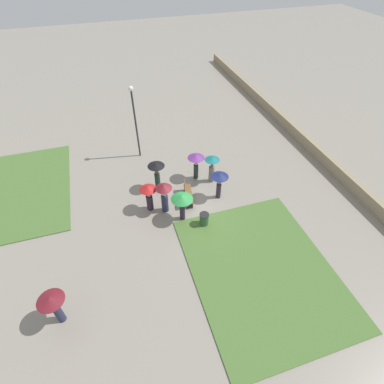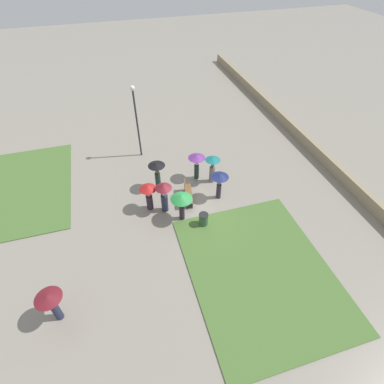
{
  "view_description": "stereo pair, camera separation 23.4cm",
  "coord_description": "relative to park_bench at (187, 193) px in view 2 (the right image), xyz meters",
  "views": [
    {
      "loc": [
        -11.78,
        3.81,
        12.63
      ],
      "look_at": [
        0.6,
        -0.1,
        0.68
      ],
      "focal_mm": 28.0,
      "sensor_mm": 36.0,
      "label": 1
    },
    {
      "loc": [
        -11.84,
        3.59,
        12.63
      ],
      "look_at": [
        0.6,
        -0.1,
        0.68
      ],
      "focal_mm": 28.0,
      "sensor_mm": 36.0,
      "label": 2
    }
  ],
  "objects": [
    {
      "name": "ground_plane",
      "position": [
        -0.79,
        -0.14,
        -0.47
      ],
      "size": [
        90.0,
        90.0,
        0.0
      ],
      "primitive_type": "plane",
      "color": "gray"
    },
    {
      "name": "lawn_patch_near",
      "position": [
        -5.86,
        -2.0,
        -0.44
      ],
      "size": [
        8.46,
        6.63,
        0.06
      ],
      "color": "#4C7033",
      "rests_on": "ground_plane"
    },
    {
      "name": "parapet_wall",
      "position": [
        -0.79,
        -10.01,
        -0.05
      ],
      "size": [
        45.0,
        0.35,
        0.83
      ],
      "color": "gray",
      "rests_on": "ground_plane"
    },
    {
      "name": "park_bench",
      "position": [
        0.0,
        0.0,
        0.0
      ],
      "size": [
        1.83,
        0.77,
        0.9
      ],
      "rotation": [
        0.0,
        0.0,
        -0.2
      ],
      "color": "brown",
      "rests_on": "ground_plane"
    },
    {
      "name": "lamp_post",
      "position": [
        5.35,
        1.92,
        2.75
      ],
      "size": [
        0.32,
        0.32,
        5.12
      ],
      "color": "#2D2D30",
      "rests_on": "ground_plane"
    },
    {
      "name": "trash_bin",
      "position": [
        -2.22,
        -0.29,
        -0.07
      ],
      "size": [
        0.53,
        0.53,
        0.79
      ],
      "color": "#335638",
      "rests_on": "ground_plane"
    },
    {
      "name": "crowd_person_green",
      "position": [
        -1.44,
        0.72,
        0.96
      ],
      "size": [
        1.2,
        1.2,
        1.79
      ],
      "rotation": [
        0.0,
        0.0,
        4.96
      ],
      "color": "#2D2333",
      "rests_on": "ground_plane"
    },
    {
      "name": "crowd_person_teal",
      "position": [
        1.17,
        -1.97,
        0.74
      ],
      "size": [
        0.94,
        0.94,
        1.86
      ],
      "rotation": [
        0.0,
        0.0,
        5.31
      ],
      "color": "slate",
      "rests_on": "ground_plane"
    },
    {
      "name": "crowd_person_purple",
      "position": [
        1.77,
        -1.12,
        0.94
      ],
      "size": [
        1.07,
        1.07,
        1.84
      ],
      "rotation": [
        0.0,
        0.0,
        3.69
      ],
      "color": "#1E3328",
      "rests_on": "ground_plane"
    },
    {
      "name": "crowd_person_black",
      "position": [
        1.51,
        1.46,
        0.88
      ],
      "size": [
        1.03,
        1.03,
        1.94
      ],
      "rotation": [
        0.0,
        0.0,
        1.73
      ],
      "color": "#1E3328",
      "rests_on": "ground_plane"
    },
    {
      "name": "crowd_person_maroon",
      "position": [
        -0.53,
        1.49,
        0.81
      ],
      "size": [
        0.94,
        0.94,
        1.96
      ],
      "rotation": [
        0.0,
        0.0,
        5.78
      ],
      "color": "#282D47",
      "rests_on": "ground_plane"
    },
    {
      "name": "crowd_person_navy",
      "position": [
        -0.39,
        -1.85,
        0.97
      ],
      "size": [
        1.05,
        1.05,
        1.87
      ],
      "rotation": [
        0.0,
        0.0,
        3.73
      ],
      "color": "#2D2333",
      "rests_on": "ground_plane"
    },
    {
      "name": "crowd_person_red",
      "position": [
        -0.12,
        2.29,
        0.76
      ],
      "size": [
        0.98,
        0.98,
        1.77
      ],
      "rotation": [
        0.0,
        0.0,
        3.99
      ],
      "color": "#2D2333",
      "rests_on": "ground_plane"
    },
    {
      "name": "lone_walker_far_path",
      "position": [
        -5.47,
        7.21,
        0.85
      ],
      "size": [
        1.09,
        1.09,
        1.8
      ],
      "rotation": [
        0.0,
        0.0,
        1.43
      ],
      "color": "#282D47",
      "rests_on": "ground_plane"
    }
  ]
}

